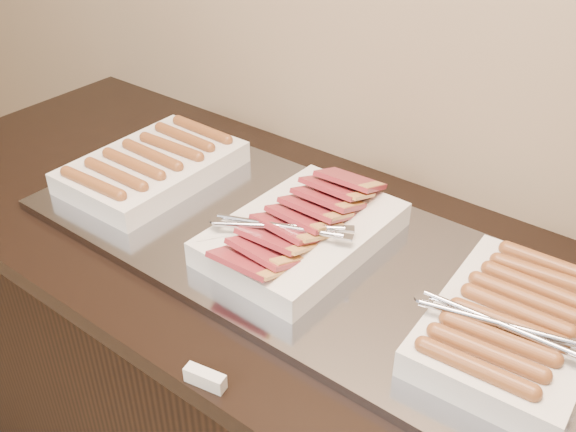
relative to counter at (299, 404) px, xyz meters
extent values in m
cube|color=black|center=(0.00, 0.00, -0.02)|extent=(2.00, 0.70, 0.86)
cube|color=black|center=(0.00, 0.00, 0.43)|extent=(2.06, 0.76, 0.04)
cube|color=gray|center=(0.03, 0.00, 0.46)|extent=(1.20, 0.50, 0.02)
cube|color=silver|center=(-0.42, 0.00, 0.49)|extent=(0.26, 0.38, 0.05)
cylinder|color=brown|center=(-0.42, -0.16, 0.52)|extent=(0.17, 0.03, 0.03)
cylinder|color=brown|center=(-0.41, -0.11, 0.52)|extent=(0.17, 0.03, 0.03)
cylinder|color=brown|center=(-0.42, -0.05, 0.52)|extent=(0.17, 0.03, 0.03)
cylinder|color=brown|center=(-0.42, 0.00, 0.52)|extent=(0.17, 0.03, 0.03)
cylinder|color=brown|center=(-0.41, 0.05, 0.52)|extent=(0.17, 0.03, 0.03)
cylinder|color=brown|center=(-0.42, 0.11, 0.52)|extent=(0.17, 0.03, 0.03)
cylinder|color=brown|center=(-0.42, 0.16, 0.52)|extent=(0.17, 0.03, 0.03)
cube|color=silver|center=(0.00, 0.00, 0.49)|extent=(0.26, 0.38, 0.05)
cube|color=#A13342|center=(0.00, -0.15, 0.52)|extent=(0.13, 0.09, 0.04)
cube|color=#A13342|center=(0.01, -0.12, 0.52)|extent=(0.13, 0.10, 0.04)
cube|color=#A13342|center=(0.00, -0.08, 0.52)|extent=(0.13, 0.09, 0.04)
cube|color=#A13342|center=(0.00, -0.04, 0.53)|extent=(0.13, 0.10, 0.04)
cube|color=#A13342|center=(0.01, 0.00, 0.53)|extent=(0.13, 0.10, 0.04)
cube|color=#A13342|center=(0.01, 0.04, 0.53)|extent=(0.13, 0.09, 0.04)
cube|color=#A13342|center=(0.01, 0.08, 0.54)|extent=(0.13, 0.09, 0.04)
cube|color=#A13342|center=(0.00, 0.12, 0.54)|extent=(0.13, 0.09, 0.04)
cube|color=#A13342|center=(0.01, 0.15, 0.54)|extent=(0.13, 0.09, 0.04)
cube|color=silver|center=(0.42, 0.00, 0.49)|extent=(0.26, 0.37, 0.05)
cylinder|color=brown|center=(0.42, -0.15, 0.52)|extent=(0.16, 0.04, 0.03)
cylinder|color=brown|center=(0.42, -0.11, 0.52)|extent=(0.16, 0.04, 0.03)
cylinder|color=brown|center=(0.42, -0.08, 0.52)|extent=(0.16, 0.04, 0.03)
cylinder|color=brown|center=(0.42, -0.04, 0.52)|extent=(0.16, 0.04, 0.03)
cylinder|color=brown|center=(0.42, 0.00, 0.52)|extent=(0.16, 0.03, 0.03)
cylinder|color=brown|center=(0.42, 0.04, 0.52)|extent=(0.16, 0.03, 0.03)
cylinder|color=brown|center=(0.42, 0.08, 0.52)|extent=(0.16, 0.03, 0.03)
cylinder|color=brown|center=(0.43, 0.11, 0.52)|extent=(0.16, 0.04, 0.03)
cylinder|color=brown|center=(0.42, 0.15, 0.52)|extent=(0.16, 0.03, 0.03)
cube|color=silver|center=(0.09, -0.36, 0.46)|extent=(0.07, 0.03, 0.03)
camera|label=1|loc=(0.60, -0.81, 1.20)|focal=40.00mm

